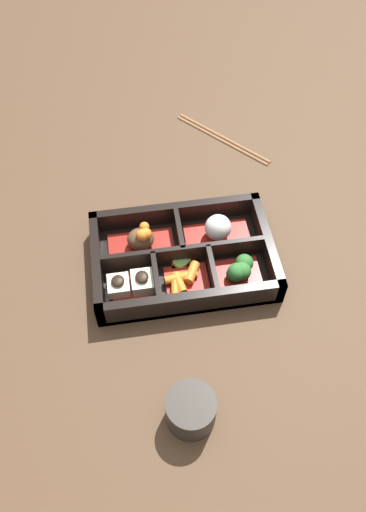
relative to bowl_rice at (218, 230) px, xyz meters
The scene contains 11 objects.
ground_plane 0.08m from the bowl_rice, 148.79° to the right, with size 3.00×3.00×0.00m, color #4C3523.
bento_base 0.08m from the bowl_rice, 148.79° to the right, with size 0.29×0.19×0.01m.
bento_rim 0.08m from the bowl_rice, 147.89° to the right, with size 0.29×0.19×0.05m.
bowl_stew 0.13m from the bowl_rice, behind, with size 0.11×0.06×0.05m.
bowl_rice is the anchor object (origin of this frame).
bowl_tofu 0.17m from the bowl_rice, 152.51° to the right, with size 0.07×0.06×0.04m.
bowl_carrots 0.11m from the bowl_rice, 131.79° to the right, with size 0.07×0.06×0.02m.
bowl_greens 0.08m from the bowl_rice, 76.79° to the right, with size 0.07×0.06×0.04m.
bowl_pickles 0.08m from the bowl_rice, 149.67° to the right, with size 0.04×0.03×0.01m.
tea_cup 0.31m from the bowl_rice, 107.65° to the right, with size 0.07×0.07×0.06m.
chopsticks 0.26m from the bowl_rice, 76.51° to the left, with size 0.16×0.18×0.01m.
Camera 1 is at (-0.07, -0.46, 0.69)m, focal length 35.00 mm.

